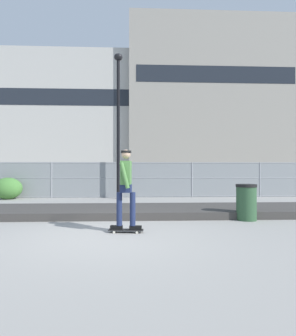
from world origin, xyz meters
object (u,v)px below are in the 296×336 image
(skater, at_px, (126,184))
(shrub_left, at_px, (8,188))
(skateboard, at_px, (126,230))
(street_lamp, at_px, (118,109))
(parked_car_near, at_px, (74,180))
(parked_car_mid, at_px, (162,179))
(trash_bin, at_px, (246,202))
(parked_car_far, at_px, (266,179))

(skater, xyz_separation_m, shrub_left, (-6.09, 7.58, -0.59))
(skateboard, bearing_deg, shrub_left, 128.80)
(skateboard, height_order, street_lamp, street_lamp)
(parked_car_near, bearing_deg, parked_car_mid, 0.25)
(skateboard, xyz_separation_m, skater, (-0.00, 0.00, 1.06))
(skateboard, distance_m, street_lamp, 8.86)
(parked_car_near, distance_m, shrub_left, 4.34)
(trash_bin, bearing_deg, skateboard, -157.08)
(parked_car_mid, distance_m, parked_car_far, 6.63)
(street_lamp, bearing_deg, shrub_left, -179.52)
(parked_car_far, height_order, shrub_left, parked_car_far)
(parked_car_far, relative_size, shrub_left, 3.23)
(shrub_left, bearing_deg, skater, -51.20)
(parked_car_near, relative_size, shrub_left, 3.26)
(skater, xyz_separation_m, parked_car_mid, (1.91, 11.20, -0.28))
(parked_car_mid, relative_size, parked_car_far, 1.00)
(parked_car_far, bearing_deg, parked_car_mid, 177.78)
(skateboard, xyz_separation_m, parked_car_near, (-3.68, 11.17, 0.78))
(street_lamp, relative_size, shrub_left, 5.32)
(parked_car_far, bearing_deg, trash_bin, -118.40)
(parked_car_near, height_order, parked_car_mid, same)
(parked_car_mid, bearing_deg, skater, -99.70)
(skater, xyz_separation_m, parked_car_far, (8.54, 10.94, -0.28))
(parked_car_mid, distance_m, shrub_left, 8.79)
(parked_car_mid, height_order, parked_car_far, same)
(trash_bin, bearing_deg, skater, -157.08)
(street_lamp, bearing_deg, parked_car_near, 130.36)
(parked_car_far, bearing_deg, skater, -127.97)
(skateboard, bearing_deg, trash_bin, 22.92)
(shrub_left, bearing_deg, trash_bin, -32.90)
(skateboard, height_order, skater, skater)
(parked_car_far, distance_m, trash_bin, 10.81)
(skateboard, bearing_deg, street_lamp, 94.93)
(street_lamp, height_order, shrub_left, street_lamp)
(parked_car_near, distance_m, trash_bin, 12.04)
(skater, bearing_deg, parked_car_near, 108.21)
(skater, distance_m, trash_bin, 3.74)
(parked_car_near, relative_size, parked_car_mid, 1.00)
(parked_car_near, xyz_separation_m, parked_car_mid, (5.59, 0.02, 0.00))
(skateboard, relative_size, street_lamp, 0.11)
(street_lamp, height_order, parked_car_far, street_lamp)
(parked_car_near, xyz_separation_m, trash_bin, (7.07, -9.74, -0.32))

